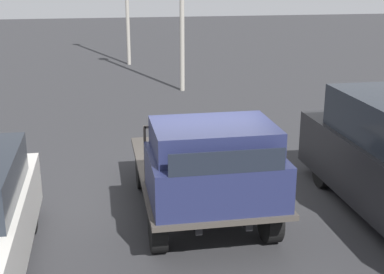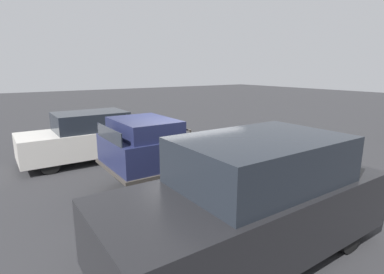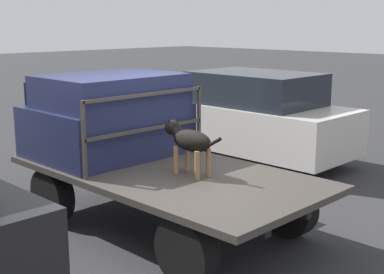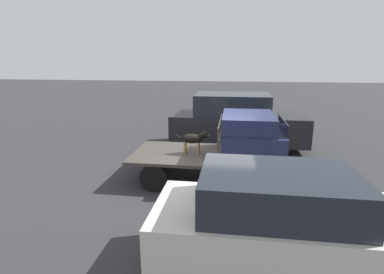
# 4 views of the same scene
# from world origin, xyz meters

# --- Properties ---
(ground_plane) EXTENTS (80.00, 80.00, 0.00)m
(ground_plane) POSITION_xyz_m (0.00, 0.00, 0.00)
(ground_plane) COLOR #2D2D30
(flatbed_truck) EXTENTS (4.07, 2.09, 0.78)m
(flatbed_truck) POSITION_xyz_m (0.00, 0.00, 0.58)
(flatbed_truck) COLOR black
(flatbed_truck) RESTS_ON ground
(truck_cab) EXTENTS (1.57, 1.97, 1.13)m
(truck_cab) POSITION_xyz_m (1.17, 0.00, 1.31)
(truck_cab) COLOR #1E2347
(truck_cab) RESTS_ON flatbed_truck
(truck_headboard) EXTENTS (0.04, 1.97, 0.94)m
(truck_headboard) POSITION_xyz_m (0.35, 0.00, 1.40)
(truck_headboard) COLOR #3D3833
(truck_headboard) RESTS_ON flatbed_truck
(dog) EXTENTS (0.94, 0.26, 0.67)m
(dog) POSITION_xyz_m (-0.34, -0.06, 1.20)
(dog) COLOR #9E7547
(dog) RESTS_ON flatbed_truck
(parked_sedan) EXTENTS (4.19, 1.74, 1.68)m
(parked_sedan) POSITION_xyz_m (1.55, -3.59, 0.84)
(parked_sedan) COLOR black
(parked_sedan) RESTS_ON ground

